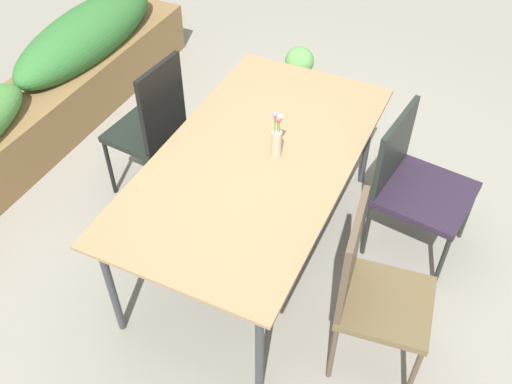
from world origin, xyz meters
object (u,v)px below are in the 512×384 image
chair_near_right (414,180)px  chair_near_left (371,287)px  flower_vase (277,138)px  potted_plant (299,70)px  dining_table (256,162)px  planter_box (26,107)px  chair_far_side (152,124)px

chair_near_right → chair_near_left: bearing=7.9°
chair_near_right → flower_vase: size_ratio=3.12×
flower_vase → potted_plant: (1.61, 0.49, -0.63)m
dining_table → chair_near_right: 0.93m
chair_near_left → planter_box: bearing=-110.3°
dining_table → potted_plant: size_ratio=4.46×
chair_far_side → flower_vase: size_ratio=3.53×
dining_table → potted_plant: (1.66, 0.39, -0.47)m
chair_near_right → planter_box: chair_near_right is taller
chair_near_left → chair_far_side: bearing=-118.0°
dining_table → flower_vase: flower_vase is taller
flower_vase → potted_plant: flower_vase is taller
chair_far_side → chair_near_left: 1.71m
planter_box → chair_near_right: bearing=-85.1°
chair_near_right → dining_table: bearing=-53.6°
chair_near_left → planter_box: 2.78m
chair_far_side → planter_box: chair_far_side is taller
chair_near_right → chair_near_left: 0.87m
chair_far_side → potted_plant: bearing=-10.2°
dining_table → planter_box: 1.95m
chair_far_side → flower_vase: bearing=-92.8°
chair_near_right → planter_box: size_ratio=0.26×
dining_table → chair_near_left: size_ratio=1.89×
flower_vase → planter_box: bearing=85.8°
chair_near_left → planter_box: size_ratio=0.29×
chair_near_left → flower_vase: 0.91m
flower_vase → chair_near_left: bearing=-124.6°
chair_near_left → flower_vase: bearing=-131.7°
dining_table → planter_box: planter_box is taller
planter_box → chair_far_side: bearing=-91.2°
chair_near_right → potted_plant: (1.23, 1.19, -0.29)m
chair_near_right → flower_vase: 0.87m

